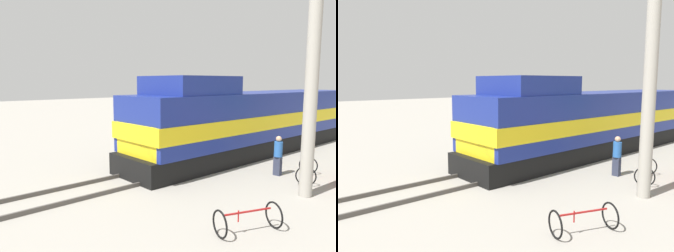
# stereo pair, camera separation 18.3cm
# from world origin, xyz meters

# --- Properties ---
(ground_plane) EXTENTS (120.00, 120.00, 0.00)m
(ground_plane) POSITION_xyz_m (0.00, 0.00, 0.00)
(ground_plane) COLOR gray
(rail_near) EXTENTS (0.08, 39.40, 0.15)m
(rail_near) POSITION_xyz_m (-0.72, 0.00, 0.07)
(rail_near) COLOR #4C4742
(rail_near) RESTS_ON ground_plane
(rail_far) EXTENTS (0.08, 39.40, 0.15)m
(rail_far) POSITION_xyz_m (0.72, 0.00, 0.07)
(rail_far) COLOR #4C4742
(rail_far) RESTS_ON ground_plane
(locomotive) EXTENTS (3.18, 16.67, 4.13)m
(locomotive) POSITION_xyz_m (0.00, 2.34, 1.78)
(locomotive) COLOR black
(locomotive) RESTS_ON ground_plane
(utility_pole) EXTENTS (1.80, 0.43, 11.11)m
(utility_pole) POSITION_xyz_m (5.31, -1.88, 5.61)
(utility_pole) COLOR #9E998E
(utility_pole) RESTS_ON ground_plane
(person_bystander) EXTENTS (0.34, 0.34, 1.66)m
(person_bystander) POSITION_xyz_m (3.33, -0.33, 0.90)
(person_bystander) COLOR #2D3347
(person_bystander) RESTS_ON ground_plane
(bicycle) EXTENTS (1.40, 1.95, 0.75)m
(bicycle) POSITION_xyz_m (4.43, 0.01, 0.38)
(bicycle) COLOR black
(bicycle) RESTS_ON ground_plane
(bicycle_spare) EXTENTS (1.27, 1.83, 0.72)m
(bicycle_spare) POSITION_xyz_m (5.66, -5.67, 0.37)
(bicycle_spare) COLOR black
(bicycle_spare) RESTS_ON ground_plane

